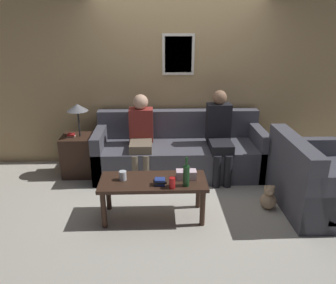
{
  "coord_description": "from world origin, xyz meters",
  "views": [
    {
      "loc": [
        -0.32,
        -4.02,
        2.18
      ],
      "look_at": [
        -0.19,
        -0.11,
        0.72
      ],
      "focal_mm": 35.0,
      "sensor_mm": 36.0,
      "label": 1
    }
  ],
  "objects_px": {
    "couch_main": "(179,152)",
    "person_right": "(219,132)",
    "wine_bottle": "(186,175)",
    "teddy_bear": "(268,198)",
    "coffee_table": "(153,186)",
    "person_left": "(141,134)",
    "couch_side": "(315,183)",
    "drinking_glass": "(123,176)"
  },
  "relations": [
    {
      "from": "couch_side",
      "to": "drinking_glass",
      "type": "relative_size",
      "value": 11.5
    },
    {
      "from": "coffee_table",
      "to": "person_left",
      "type": "bearing_deg",
      "value": 99.31
    },
    {
      "from": "couch_main",
      "to": "person_right",
      "type": "distance_m",
      "value": 0.69
    },
    {
      "from": "coffee_table",
      "to": "person_left",
      "type": "distance_m",
      "value": 1.13
    },
    {
      "from": "couch_side",
      "to": "wine_bottle",
      "type": "xyz_separation_m",
      "value": [
        -1.6,
        -0.31,
        0.29
      ]
    },
    {
      "from": "drinking_glass",
      "to": "teddy_bear",
      "type": "xyz_separation_m",
      "value": [
        1.75,
        0.12,
        -0.4
      ]
    },
    {
      "from": "couch_side",
      "to": "drinking_glass",
      "type": "distance_m",
      "value": 2.32
    },
    {
      "from": "couch_side",
      "to": "drinking_glass",
      "type": "height_order",
      "value": "couch_side"
    },
    {
      "from": "person_left",
      "to": "teddy_bear",
      "type": "distance_m",
      "value": 1.92
    },
    {
      "from": "person_right",
      "to": "drinking_glass",
      "type": "bearing_deg",
      "value": -140.99
    },
    {
      "from": "coffee_table",
      "to": "wine_bottle",
      "type": "xyz_separation_m",
      "value": [
        0.36,
        -0.14,
        0.2
      ]
    },
    {
      "from": "coffee_table",
      "to": "drinking_glass",
      "type": "distance_m",
      "value": 0.36
    },
    {
      "from": "coffee_table",
      "to": "person_right",
      "type": "xyz_separation_m",
      "value": [
        0.94,
        1.06,
        0.27
      ]
    },
    {
      "from": "couch_side",
      "to": "wine_bottle",
      "type": "distance_m",
      "value": 1.65
    },
    {
      "from": "couch_main",
      "to": "person_left",
      "type": "distance_m",
      "value": 0.67
    },
    {
      "from": "couch_main",
      "to": "person_right",
      "type": "height_order",
      "value": "person_right"
    },
    {
      "from": "couch_main",
      "to": "drinking_glass",
      "type": "distance_m",
      "value": 1.42
    },
    {
      "from": "couch_main",
      "to": "coffee_table",
      "type": "distance_m",
      "value": 1.29
    },
    {
      "from": "wine_bottle",
      "to": "drinking_glass",
      "type": "height_order",
      "value": "wine_bottle"
    },
    {
      "from": "wine_bottle",
      "to": "person_left",
      "type": "distance_m",
      "value": 1.34
    },
    {
      "from": "wine_bottle",
      "to": "drinking_glass",
      "type": "distance_m",
      "value": 0.73
    },
    {
      "from": "person_left",
      "to": "couch_side",
      "type": "bearing_deg",
      "value": -23.26
    },
    {
      "from": "coffee_table",
      "to": "wine_bottle",
      "type": "distance_m",
      "value": 0.44
    },
    {
      "from": "couch_main",
      "to": "teddy_bear",
      "type": "height_order",
      "value": "couch_main"
    },
    {
      "from": "person_left",
      "to": "person_right",
      "type": "xyz_separation_m",
      "value": [
        1.12,
        -0.03,
        0.02
      ]
    },
    {
      "from": "wine_bottle",
      "to": "teddy_bear",
      "type": "relative_size",
      "value": 1.08
    },
    {
      "from": "person_left",
      "to": "teddy_bear",
      "type": "bearing_deg",
      "value": -30.96
    },
    {
      "from": "wine_bottle",
      "to": "couch_main",
      "type": "bearing_deg",
      "value": 89.34
    },
    {
      "from": "drinking_glass",
      "to": "wine_bottle",
      "type": "bearing_deg",
      "value": -13.07
    },
    {
      "from": "wine_bottle",
      "to": "couch_side",
      "type": "bearing_deg",
      "value": 10.96
    },
    {
      "from": "couch_main",
      "to": "couch_side",
      "type": "height_order",
      "value": "same"
    },
    {
      "from": "couch_main",
      "to": "drinking_glass",
      "type": "height_order",
      "value": "couch_main"
    },
    {
      "from": "drinking_glass",
      "to": "couch_main",
      "type": "bearing_deg",
      "value": 59.15
    },
    {
      "from": "teddy_bear",
      "to": "wine_bottle",
      "type": "bearing_deg",
      "value": -164.89
    },
    {
      "from": "person_left",
      "to": "drinking_glass",
      "type": "bearing_deg",
      "value": -98.74
    },
    {
      "from": "coffee_table",
      "to": "person_left",
      "type": "height_order",
      "value": "person_left"
    },
    {
      "from": "wine_bottle",
      "to": "teddy_bear",
      "type": "bearing_deg",
      "value": 15.11
    },
    {
      "from": "couch_main",
      "to": "person_right",
      "type": "relative_size",
      "value": 1.95
    },
    {
      "from": "couch_main",
      "to": "teddy_bear",
      "type": "xyz_separation_m",
      "value": [
        1.03,
        -1.09,
        -0.18
      ]
    },
    {
      "from": "coffee_table",
      "to": "drinking_glass",
      "type": "bearing_deg",
      "value": 176.56
    },
    {
      "from": "couch_main",
      "to": "person_right",
      "type": "bearing_deg",
      "value": -16.69
    },
    {
      "from": "teddy_bear",
      "to": "couch_side",
      "type": "bearing_deg",
      "value": 2.93
    }
  ]
}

